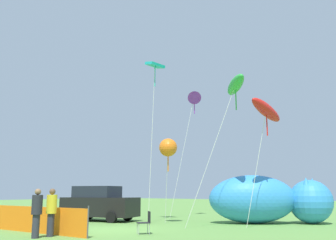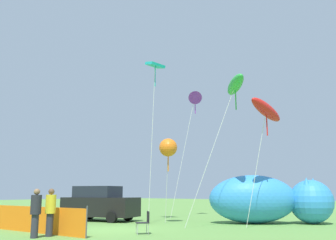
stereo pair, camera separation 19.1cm
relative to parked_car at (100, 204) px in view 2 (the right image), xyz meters
name	(u,v)px [view 2 (the right image)]	position (x,y,z in m)	size (l,w,h in m)	color
ground_plane	(113,230)	(4.28, -3.09, -0.98)	(120.00, 120.00, 0.00)	#609342
parked_car	(100,204)	(0.00, 0.00, 0.00)	(4.69, 2.78, 1.98)	black
folding_chair	(145,221)	(6.54, -3.55, -0.45)	(0.70, 0.70, 0.89)	black
inflatable_cat	(268,201)	(8.54, 4.13, 0.20)	(6.32, 5.21, 2.55)	#338CD8
safety_fence	(36,220)	(2.62, -5.92, -0.45)	(6.33, 0.12, 1.16)	orange
spectator_in_yellow_shirt	(50,210)	(4.18, -6.35, 0.00)	(0.39, 0.39, 1.79)	#2D2D38
spectator_in_black_shirt	(36,211)	(4.19, -6.99, 0.00)	(0.39, 0.39, 1.78)	#2D2D38
kite_teal_diamond	(155,68)	(3.35, 0.91, 7.82)	(1.15, 1.23, 9.23)	silver
kite_orange_flower	(168,148)	(4.34, 0.89, 3.05)	(1.04, 0.99, 4.54)	silver
kite_purple_delta	(195,96)	(2.70, 6.16, 7.32)	(1.55, 2.74, 8.99)	silver
kite_red_lizard	(266,110)	(9.47, 2.30, 4.72)	(1.37, 2.86, 6.37)	silver
kite_green_fish	(235,85)	(8.28, 1.34, 6.01)	(3.07, 3.22, 7.43)	silver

